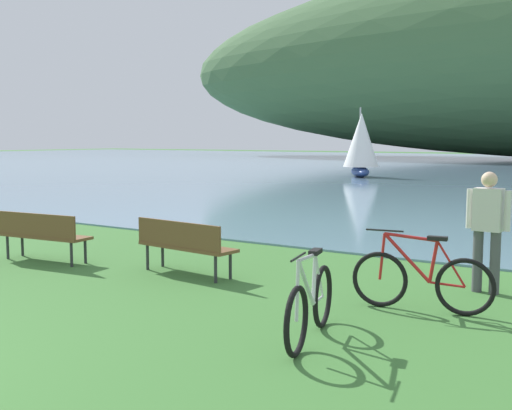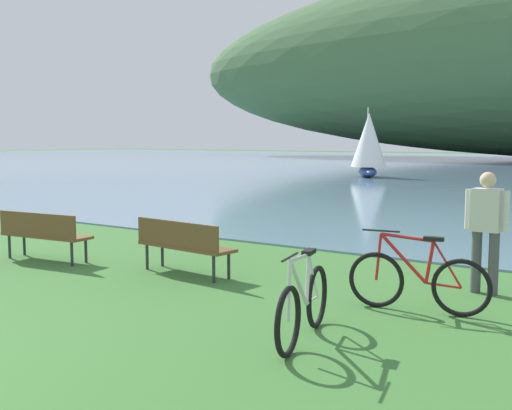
{
  "view_description": "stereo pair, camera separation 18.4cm",
  "coord_description": "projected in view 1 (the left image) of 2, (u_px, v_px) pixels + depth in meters",
  "views": [
    {
      "loc": [
        6.39,
        -1.39,
        2.16
      ],
      "look_at": [
        0.33,
        7.75,
        1.0
      ],
      "focal_mm": 43.84,
      "sensor_mm": 36.0,
      "label": 1
    },
    {
      "loc": [
        6.54,
        -1.28,
        2.16
      ],
      "look_at": [
        0.33,
        7.75,
        1.0
      ],
      "focal_mm": 43.84,
      "sensor_mm": 36.0,
      "label": 2
    }
  ],
  "objects": [
    {
      "name": "sailboat_far_off",
      "position": [
        361.0,
        144.0,
        34.82
      ],
      "size": [
        2.77,
        3.32,
        3.9
      ],
      "color": "navy",
      "rests_on": "bay_water"
    },
    {
      "name": "park_bench_further_along",
      "position": [
        184.0,
        243.0,
        9.9
      ],
      "size": [
        1.84,
        0.65,
        0.88
      ],
      "color": "brown",
      "rests_on": "ground"
    },
    {
      "name": "person_at_shoreline",
      "position": [
        488.0,
        224.0,
        8.72
      ],
      "size": [
        0.61,
        0.25,
        1.71
      ],
      "color": "#4C4C51",
      "rests_on": "ground"
    },
    {
      "name": "bicycle_beside_path",
      "position": [
        310.0,
        305.0,
        6.68
      ],
      "size": [
        0.46,
        1.74,
        1.01
      ],
      "color": "black",
      "rests_on": "ground"
    },
    {
      "name": "park_bench_near_camera",
      "position": [
        42.0,
        233.0,
        10.98
      ],
      "size": [
        1.84,
        0.67,
        0.88
      ],
      "color": "brown",
      "rests_on": "ground"
    },
    {
      "name": "bicycle_leaning_near_bench",
      "position": [
        421.0,
        280.0,
        7.84
      ],
      "size": [
        1.76,
        0.35,
        1.01
      ],
      "color": "black",
      "rests_on": "ground"
    }
  ]
}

